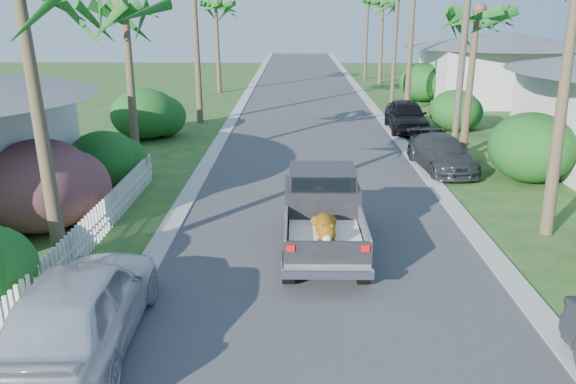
{
  "coord_description": "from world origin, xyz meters",
  "views": [
    {
      "loc": [
        -0.72,
        -8.82,
        5.94
      ],
      "look_at": [
        -0.9,
        5.2,
        1.4
      ],
      "focal_mm": 35.0,
      "sensor_mm": 36.0,
      "label": 1
    }
  ],
  "objects_px": {
    "parked_car_rm": "(442,154)",
    "palm_l_b": "(124,5)",
    "utility_pole_b": "(463,48)",
    "utility_pole_d": "(367,27)",
    "palm_r_d": "(383,1)",
    "pickup_truck": "(322,209)",
    "palm_l_d": "(216,3)",
    "parked_car_rf": "(406,116)",
    "parked_car_ln": "(81,307)",
    "utility_pole_c": "(396,33)",
    "palm_r_b": "(477,10)",
    "house_right_far": "(498,70)"
  },
  "relations": [
    {
      "from": "palm_l_b",
      "to": "utility_pole_d",
      "type": "relative_size",
      "value": 0.82
    },
    {
      "from": "house_right_far",
      "to": "utility_pole_d",
      "type": "xyz_separation_m",
      "value": [
        -7.4,
        13.0,
        2.48
      ]
    },
    {
      "from": "palm_l_b",
      "to": "palm_r_d",
      "type": "distance_m",
      "value": 31.0
    },
    {
      "from": "parked_car_ln",
      "to": "utility_pole_c",
      "type": "xyz_separation_m",
      "value": [
        10.18,
        27.88,
        3.76
      ]
    },
    {
      "from": "utility_pole_b",
      "to": "parked_car_ln",
      "type": "bearing_deg",
      "value": -128.32
    },
    {
      "from": "parked_car_ln",
      "to": "utility_pole_d",
      "type": "relative_size",
      "value": 0.55
    },
    {
      "from": "palm_l_d",
      "to": "utility_pole_c",
      "type": "distance_m",
      "value": 13.63
    },
    {
      "from": "house_right_far",
      "to": "utility_pole_b",
      "type": "relative_size",
      "value": 1.0
    },
    {
      "from": "parked_car_rf",
      "to": "palm_l_d",
      "type": "bearing_deg",
      "value": 130.59
    },
    {
      "from": "palm_l_b",
      "to": "utility_pole_d",
      "type": "distance_m",
      "value": 33.42
    },
    {
      "from": "palm_l_d",
      "to": "utility_pole_c",
      "type": "relative_size",
      "value": 0.86
    },
    {
      "from": "parked_car_ln",
      "to": "utility_pole_b",
      "type": "bearing_deg",
      "value": -130.01
    },
    {
      "from": "parked_car_rf",
      "to": "parked_car_ln",
      "type": "relative_size",
      "value": 0.93
    },
    {
      "from": "palm_l_d",
      "to": "palm_r_d",
      "type": "xyz_separation_m",
      "value": [
        13.0,
        6.0,
        0.29
      ]
    },
    {
      "from": "palm_r_b",
      "to": "parked_car_rf",
      "type": "bearing_deg",
      "value": 108.03
    },
    {
      "from": "pickup_truck",
      "to": "utility_pole_b",
      "type": "height_order",
      "value": "utility_pole_b"
    },
    {
      "from": "palm_r_d",
      "to": "house_right_far",
      "type": "xyz_separation_m",
      "value": [
        6.5,
        -10.0,
        -4.62
      ]
    },
    {
      "from": "parked_car_ln",
      "to": "palm_l_d",
      "type": "xyz_separation_m",
      "value": [
        -1.92,
        33.88,
        5.6
      ]
    },
    {
      "from": "parked_car_rm",
      "to": "utility_pole_c",
      "type": "height_order",
      "value": "utility_pole_c"
    },
    {
      "from": "palm_l_b",
      "to": "utility_pole_b",
      "type": "relative_size",
      "value": 0.82
    },
    {
      "from": "palm_l_d",
      "to": "parked_car_rf",
      "type": "bearing_deg",
      "value": -50.77
    },
    {
      "from": "house_right_far",
      "to": "parked_car_rf",
      "type": "bearing_deg",
      "value": -128.42
    },
    {
      "from": "palm_r_b",
      "to": "palm_r_d",
      "type": "bearing_deg",
      "value": 90.23
    },
    {
      "from": "palm_r_b",
      "to": "house_right_far",
      "type": "height_order",
      "value": "palm_r_b"
    },
    {
      "from": "utility_pole_d",
      "to": "palm_r_d",
      "type": "bearing_deg",
      "value": -73.3
    },
    {
      "from": "utility_pole_b",
      "to": "utility_pole_d",
      "type": "bearing_deg",
      "value": 90.0
    },
    {
      "from": "parked_car_ln",
      "to": "utility_pole_d",
      "type": "xyz_separation_m",
      "value": [
        10.18,
        42.88,
        3.76
      ]
    },
    {
      "from": "parked_car_rf",
      "to": "house_right_far",
      "type": "bearing_deg",
      "value": 52.94
    },
    {
      "from": "utility_pole_b",
      "to": "pickup_truck",
      "type": "bearing_deg",
      "value": -125.0
    },
    {
      "from": "parked_car_rf",
      "to": "palm_r_b",
      "type": "distance_m",
      "value": 7.31
    },
    {
      "from": "utility_pole_c",
      "to": "palm_r_d",
      "type": "bearing_deg",
      "value": 85.71
    },
    {
      "from": "parked_car_rm",
      "to": "parked_car_ln",
      "type": "distance_m",
      "value": 15.65
    },
    {
      "from": "pickup_truck",
      "to": "palm_r_d",
      "type": "distance_m",
      "value": 36.06
    },
    {
      "from": "parked_car_ln",
      "to": "house_right_far",
      "type": "distance_m",
      "value": 34.69
    },
    {
      "from": "palm_l_b",
      "to": "parked_car_ln",
      "type": "bearing_deg",
      "value": -79.42
    },
    {
      "from": "palm_r_d",
      "to": "parked_car_ln",
      "type": "bearing_deg",
      "value": -105.53
    },
    {
      "from": "parked_car_ln",
      "to": "utility_pole_b",
      "type": "relative_size",
      "value": 0.55
    },
    {
      "from": "utility_pole_b",
      "to": "utility_pole_d",
      "type": "distance_m",
      "value": 30.0
    },
    {
      "from": "parked_car_ln",
      "to": "palm_r_b",
      "type": "xyz_separation_m",
      "value": [
        11.18,
        14.88,
        5.11
      ]
    },
    {
      "from": "palm_r_d",
      "to": "pickup_truck",
      "type": "bearing_deg",
      "value": -100.53
    },
    {
      "from": "parked_car_rm",
      "to": "palm_l_b",
      "type": "bearing_deg",
      "value": 175.96
    },
    {
      "from": "parked_car_rf",
      "to": "palm_r_b",
      "type": "bearing_deg",
      "value": -70.61
    },
    {
      "from": "palm_l_b",
      "to": "pickup_truck",
      "type": "bearing_deg",
      "value": -45.85
    },
    {
      "from": "palm_l_d",
      "to": "parked_car_ln",
      "type": "bearing_deg",
      "value": -86.76
    },
    {
      "from": "parked_car_ln",
      "to": "palm_r_d",
      "type": "relative_size",
      "value": 0.62
    },
    {
      "from": "palm_r_b",
      "to": "utility_pole_d",
      "type": "distance_m",
      "value": 28.05
    },
    {
      "from": "palm_l_b",
      "to": "house_right_far",
      "type": "xyz_separation_m",
      "value": [
        19.8,
        18.0,
        -4.03
      ]
    },
    {
      "from": "palm_l_d",
      "to": "palm_r_b",
      "type": "xyz_separation_m",
      "value": [
        13.1,
        -19.0,
        -0.49
      ]
    },
    {
      "from": "utility_pole_c",
      "to": "parked_car_ln",
      "type": "bearing_deg",
      "value": -110.06
    },
    {
      "from": "pickup_truck",
      "to": "palm_l_d",
      "type": "relative_size",
      "value": 0.66
    }
  ]
}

